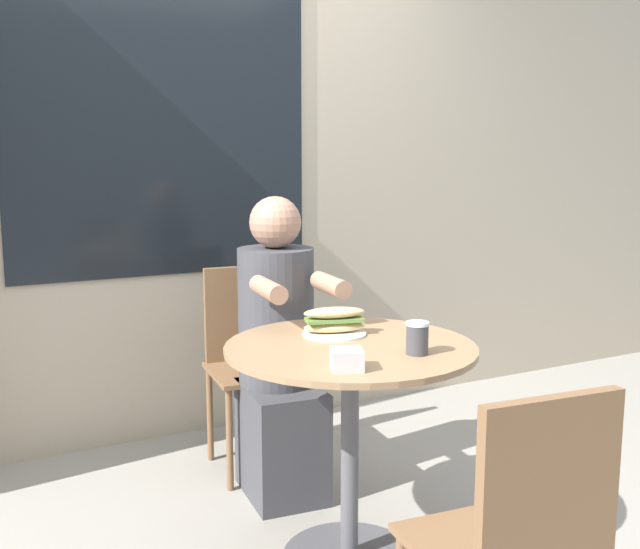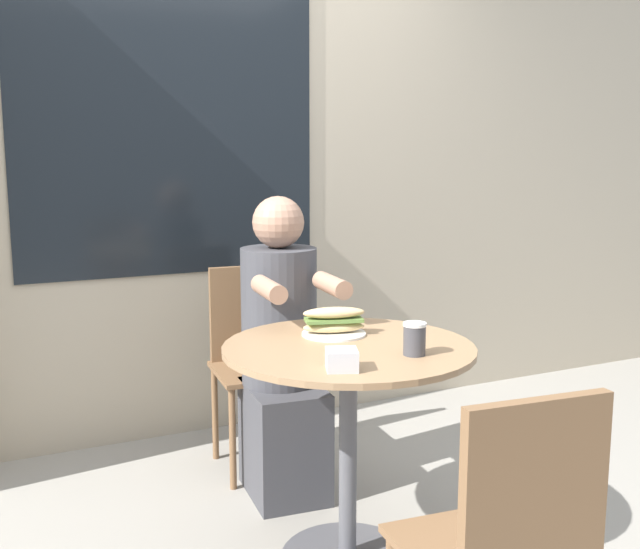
# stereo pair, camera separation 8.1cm
# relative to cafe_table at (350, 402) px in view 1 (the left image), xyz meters

# --- Properties ---
(storefront_wall) EXTENTS (8.00, 0.09, 2.80)m
(storefront_wall) POSITION_rel_cafe_table_xyz_m (-0.00, 1.42, 0.85)
(storefront_wall) COLOR #B7A88E
(storefront_wall) RESTS_ON ground_plane
(cafe_table) EXTENTS (0.82, 0.82, 0.75)m
(cafe_table) POSITION_rel_cafe_table_xyz_m (0.00, 0.00, 0.00)
(cafe_table) COLOR #997551
(cafe_table) RESTS_ON ground_plane
(diner_chair) EXTENTS (0.41, 0.41, 0.87)m
(diner_chair) POSITION_rel_cafe_table_xyz_m (0.02, 0.92, -0.04)
(diner_chair) COLOR brown
(diner_chair) RESTS_ON ground_plane
(seated_diner) EXTENTS (0.35, 0.55, 1.20)m
(seated_diner) POSITION_rel_cafe_table_xyz_m (0.01, 0.58, -0.02)
(seated_diner) COLOR #424247
(seated_diner) RESTS_ON ground_plane
(empty_chair_across) EXTENTS (0.42, 0.42, 0.87)m
(empty_chair_across) POSITION_rel_cafe_table_xyz_m (-0.05, -0.87, -0.04)
(empty_chair_across) COLOR brown
(empty_chair_across) RESTS_ON ground_plane
(sandwich_on_plate) EXTENTS (0.22, 0.22, 0.10)m
(sandwich_on_plate) POSITION_rel_cafe_table_xyz_m (0.02, 0.15, 0.24)
(sandwich_on_plate) COLOR white
(sandwich_on_plate) RESTS_ON cafe_table
(drink_cup) EXTENTS (0.07, 0.07, 0.10)m
(drink_cup) POSITION_rel_cafe_table_xyz_m (0.13, -0.19, 0.25)
(drink_cup) COLOR #424247
(drink_cup) RESTS_ON cafe_table
(napkin_box) EXTENTS (0.12, 0.12, 0.06)m
(napkin_box) POSITION_rel_cafe_table_xyz_m (-0.15, -0.24, 0.22)
(napkin_box) COLOR silver
(napkin_box) RESTS_ON cafe_table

